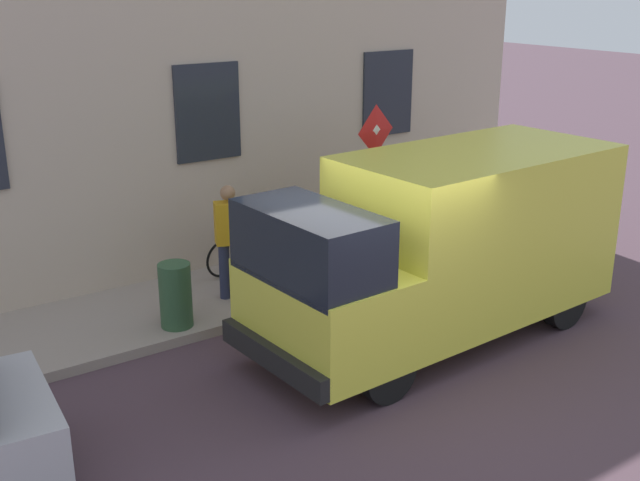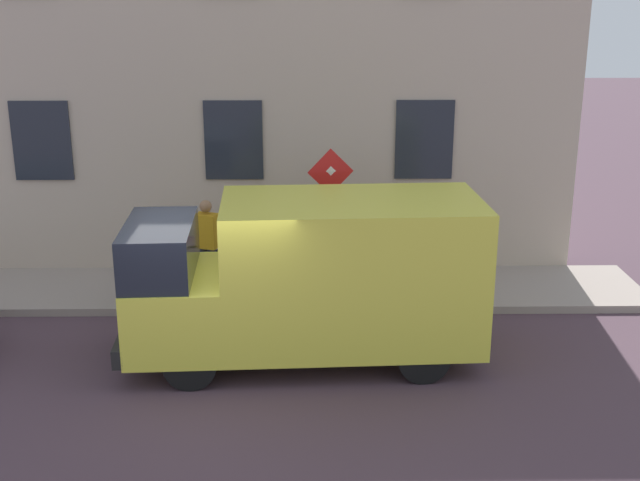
{
  "view_description": "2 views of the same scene",
  "coord_description": "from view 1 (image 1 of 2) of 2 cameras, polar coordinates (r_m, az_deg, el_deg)",
  "views": [
    {
      "loc": [
        -6.79,
        5.54,
        4.7
      ],
      "look_at": [
        1.87,
        -0.51,
        1.13
      ],
      "focal_mm": 44.19,
      "sensor_mm": 36.0,
      "label": 1
    },
    {
      "loc": [
        -11.07,
        -1.4,
        5.47
      ],
      "look_at": [
        1.64,
        -1.59,
        1.49
      ],
      "focal_mm": 45.76,
      "sensor_mm": 36.0,
      "label": 2
    }
  ],
  "objects": [
    {
      "name": "sign_post_stacked",
      "position": [
        12.0,
        3.96,
        4.53
      ],
      "size": [
        0.19,
        0.55,
        2.63
      ],
      "color": "#474C47",
      "rests_on": "sidewalk_slab"
    },
    {
      "name": "pedestrian",
      "position": [
        11.52,
        -6.58,
        0.19
      ],
      "size": [
        0.38,
        0.47,
        1.72
      ],
      "rotation": [
        0.0,
        0.0,
        5.93
      ],
      "color": "#262B47",
      "rests_on": "sidewalk_slab"
    },
    {
      "name": "ground_plane",
      "position": [
        9.95,
        3.84,
        -9.57
      ],
      "size": [
        80.0,
        80.0,
        0.0
      ],
      "primitive_type": "plane",
      "color": "#4A363F"
    },
    {
      "name": "bicycle_purple",
      "position": [
        12.74,
        -4.98,
        -0.61
      ],
      "size": [
        0.46,
        1.71,
        0.89
      ],
      "rotation": [
        0.0,
        0.0,
        1.64
      ],
      "color": "black",
      "rests_on": "sidewalk_slab"
    },
    {
      "name": "bicycle_black",
      "position": [
        13.21,
        -1.39,
        0.18
      ],
      "size": [
        0.46,
        1.72,
        0.89
      ],
      "rotation": [
        0.0,
        0.0,
        1.51
      ],
      "color": "black",
      "rests_on": "sidewalk_slab"
    },
    {
      "name": "litter_bin",
      "position": [
        10.85,
        -10.42,
        -3.92
      ],
      "size": [
        0.44,
        0.44,
        0.9
      ],
      "primitive_type": "cylinder",
      "color": "#2D5133",
      "rests_on": "sidewalk_slab"
    },
    {
      "name": "building_facade",
      "position": [
        12.64,
        -9.25,
        16.15
      ],
      "size": [
        0.75,
        13.12,
        8.39
      ],
      "color": "#C0AC98",
      "rests_on": "ground_plane"
    },
    {
      "name": "sidewalk_slab",
      "position": [
        12.27,
        -5.32,
        -3.58
      ],
      "size": [
        2.16,
        15.12,
        0.14
      ],
      "primitive_type": "cube",
      "color": "gray",
      "rests_on": "ground_plane"
    },
    {
      "name": "delivery_van",
      "position": [
        10.55,
        8.92,
        -0.18
      ],
      "size": [
        2.25,
        5.42,
        2.5
      ],
      "rotation": [
        0.0,
        0.0,
        1.62
      ],
      "color": "yellow",
      "rests_on": "ground_plane"
    }
  ]
}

